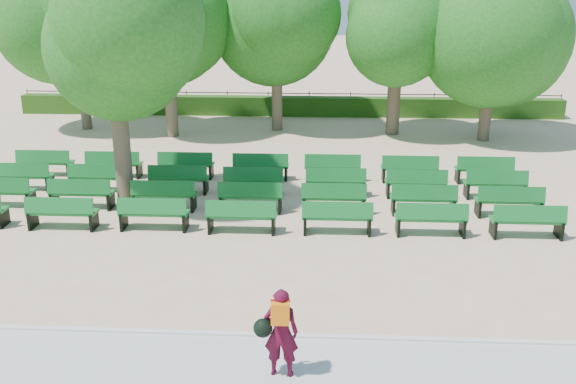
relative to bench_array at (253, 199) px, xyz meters
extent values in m
plane|color=#D3AF8C|center=(0.37, -1.29, -0.09)|extent=(120.00, 120.00, 0.00)
cube|color=#BCBBB7|center=(0.37, -8.69, -0.06)|extent=(30.00, 2.20, 0.06)
cube|color=silver|center=(0.37, -7.54, -0.04)|extent=(30.00, 0.12, 0.10)
cube|color=#244E14|center=(0.37, 12.71, 0.36)|extent=(26.00, 0.70, 0.90)
cube|color=#13702A|center=(0.00, 0.01, 0.36)|extent=(1.85, 0.62, 0.06)
cube|color=#13702A|center=(0.00, -0.20, 0.61)|extent=(1.82, 0.26, 0.43)
cylinder|color=brown|center=(-3.61, -0.63, 1.43)|extent=(0.48, 0.48, 3.04)
ellipsoid|color=#226B1D|center=(-3.61, -0.63, 4.32)|extent=(4.98, 4.98, 4.48)
imported|color=#44091E|center=(1.40, -8.72, 0.75)|extent=(0.59, 0.40, 1.56)
cube|color=orange|center=(1.40, -8.90, 1.19)|extent=(0.29, 0.15, 0.36)
sphere|color=black|center=(1.11, -8.78, 0.85)|extent=(0.31, 0.31, 0.31)
camera|label=1|loc=(2.00, -17.85, 6.22)|focal=40.00mm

